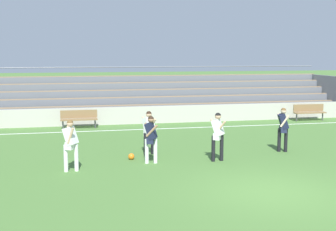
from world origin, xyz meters
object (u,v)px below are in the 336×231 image
player_dark_wide_right (151,135)px  player_white_pressing_high (218,132)px  bench_far_right (309,111)px  player_dark_on_ball (283,126)px  soccer_ball (131,156)px  bleacher_stand (140,95)px  player_white_trailing_run (149,129)px  bench_far_left (79,117)px  player_white_overlapping (71,141)px

player_dark_wide_right → player_white_pressing_high: (2.29, -0.17, 0.05)m
bench_far_right → player_dark_on_ball: 8.72m
player_dark_on_ball → soccer_ball: bearing=-179.1°
bleacher_stand → soccer_ball: 11.09m
player_white_trailing_run → player_dark_wide_right: size_ratio=1.00×
player_white_pressing_high → bench_far_right: bearing=45.3°
player_white_pressing_high → player_dark_on_ball: 3.01m
bench_far_right → bench_far_left: (-12.46, 0.00, 0.00)m
bench_far_left → soccer_ball: bearing=-77.0°
player_dark_on_ball → soccer_ball: 5.81m
bench_far_left → player_dark_on_ball: size_ratio=1.08×
bench_far_right → player_white_pressing_high: bearing=-134.7°
player_dark_wide_right → player_dark_on_ball: bearing=8.3°
bench_far_left → player_dark_on_ball: bearing=-43.8°
bleacher_stand → player_white_trailing_run: size_ratio=14.88×
bench_far_right → soccer_ball: 12.98m
bleacher_stand → bench_far_left: bearing=-134.6°
player_dark_on_ball → soccer_ball: player_dark_on_ball is taller
bench_far_left → player_white_pressing_high: (4.53, -8.01, 0.46)m
soccer_ball → bleacher_stand: bearing=79.7°
bleacher_stand → player_dark_wide_right: bearing=-96.8°
bleacher_stand → soccer_ball: (-1.97, -10.85, -1.13)m
player_white_trailing_run → player_white_overlapping: (-2.79, -1.81, 0.02)m
bench_far_right → player_white_pressing_high: player_white_pressing_high is taller
bleacher_stand → player_dark_wide_right: 11.60m
player_dark_on_ball → player_white_overlapping: bearing=-170.6°
player_white_trailing_run → player_dark_wide_right: (-0.15, -1.28, -0.00)m
bench_far_right → player_white_overlapping: (-12.86, -8.38, 0.43)m
player_white_trailing_run → player_white_overlapping: bearing=-147.0°
soccer_ball → player_dark_wide_right: bearing=-48.4°
bleacher_stand → player_dark_wide_right: (-1.38, -11.52, -0.29)m
player_white_pressing_high → player_dark_on_ball: player_white_pressing_high is taller
bench_far_right → player_white_trailing_run: (-10.07, -6.56, 0.41)m
player_dark_on_ball → player_dark_wide_right: bearing=-171.7°
player_white_trailing_run → player_dark_wide_right: bearing=-96.6°
bench_far_right → player_dark_on_ball: (-5.06, -7.09, 0.45)m
bench_far_left → soccer_ball: bench_far_left is taller
player_white_overlapping → bleacher_stand: bearing=71.5°
bleacher_stand → bench_far_right: bleacher_stand is taller
player_white_trailing_run → player_white_pressing_high: player_white_pressing_high is taller
player_white_trailing_run → player_white_overlapping: player_white_overlapping is taller
player_white_pressing_high → soccer_ball: player_white_pressing_high is taller
player_white_trailing_run → soccer_ball: 1.28m
player_white_overlapping → soccer_ball: (2.05, 1.20, -0.86)m
bleacher_stand → bench_far_right: bearing=-22.6°
bench_far_left → player_white_trailing_run: bearing=-70.0°
bleacher_stand → bench_far_left: (-3.62, -3.67, -0.70)m
player_white_overlapping → player_white_trailing_run: bearing=33.0°
player_white_overlapping → bench_far_left: bearing=87.3°
bench_far_right → player_dark_wide_right: size_ratio=1.12×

